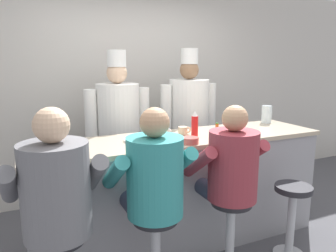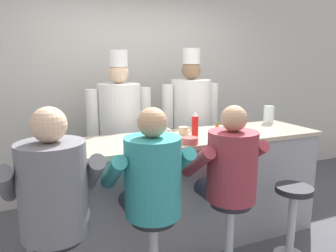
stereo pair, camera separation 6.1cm
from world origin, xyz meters
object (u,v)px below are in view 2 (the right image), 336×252
hot_sauce_bottle_orange (217,132)px  diner_seated_grey (53,193)px  ketchup_bottle_red (195,125)px  mustard_bottle_yellow (236,127)px  coffee_mug_white (163,133)px  coffee_mug_tan (184,131)px  empty_stool_round (292,210)px  cook_in_whites_far (191,120)px  breakfast_plate (139,139)px  diner_seated_teal (151,181)px  cook_in_whites_near (120,127)px  diner_seated_maroon (229,171)px  water_pitcher_clear (269,115)px  cereal_bowl (190,141)px

hot_sauce_bottle_orange → diner_seated_grey: diner_seated_grey is taller
ketchup_bottle_red → mustard_bottle_yellow: 0.37m
coffee_mug_white → coffee_mug_tan: bearing=11.4°
coffee_mug_white → empty_stool_round: bearing=-34.5°
mustard_bottle_yellow → cook_in_whites_far: bearing=85.6°
hot_sauce_bottle_orange → coffee_mug_white: (-0.39, 0.27, -0.03)m
breakfast_plate → diner_seated_teal: 0.64m
coffee_mug_tan → cook_in_whites_near: cook_in_whites_near is taller
breakfast_plate → diner_seated_maroon: 0.83m
water_pitcher_clear → breakfast_plate: water_pitcher_clear is taller
cereal_bowl → diner_seated_maroon: size_ratio=0.10×
mustard_bottle_yellow → cook_in_whites_near: (-0.79, 1.05, -0.13)m
diner_seated_grey → empty_stool_round: bearing=-1.1°
cereal_bowl → cook_in_whites_far: cook_in_whites_far is taller
diner_seated_grey → cook_in_whites_far: 2.20m
hot_sauce_bottle_orange → coffee_mug_white: hot_sauce_bottle_orange is taller
water_pitcher_clear → empty_stool_round: size_ratio=0.29×
hot_sauce_bottle_orange → water_pitcher_clear: (0.97, 0.48, 0.02)m
empty_stool_round → diner_seated_maroon: bearing=177.1°
cereal_bowl → cook_in_whites_far: 1.20m
mustard_bottle_yellow → coffee_mug_tan: bearing=140.0°
water_pitcher_clear → cereal_bowl: water_pitcher_clear is taller
coffee_mug_white → water_pitcher_clear: bearing=8.6°
breakfast_plate → coffee_mug_tan: (0.47, 0.05, 0.03)m
coffee_mug_tan → cook_in_whites_far: size_ratio=0.07×
coffee_mug_tan → diner_seated_teal: (-0.58, -0.67, -0.18)m
breakfast_plate → cereal_bowl: cereal_bowl is taller
hot_sauce_bottle_orange → breakfast_plate: size_ratio=0.60×
coffee_mug_white → diner_seated_grey: (-1.00, -0.62, -0.17)m
breakfast_plate → diner_seated_teal: size_ratio=0.18×
ketchup_bottle_red → cereal_bowl: bearing=-127.1°
mustard_bottle_yellow → cereal_bowl: size_ratio=1.59×
ketchup_bottle_red → water_pitcher_clear: (1.08, 0.28, -0.02)m
water_pitcher_clear → cook_in_whites_near: bearing=159.8°
breakfast_plate → cereal_bowl: bearing=-36.4°
coffee_mug_tan → diner_seated_grey: diner_seated_grey is taller
diner_seated_maroon → diner_seated_teal: bearing=179.9°
coffee_mug_tan → diner_seated_grey: 1.41m
ketchup_bottle_red → cereal_bowl: (-0.16, -0.21, -0.09)m
ketchup_bottle_red → hot_sauce_bottle_orange: size_ratio=1.54×
water_pitcher_clear → cook_in_whites_far: cook_in_whites_far is taller
breakfast_plate → cook_in_whites_far: bearing=40.8°
water_pitcher_clear → cook_in_whites_far: 0.90m
breakfast_plate → diner_seated_maroon: bearing=-48.7°
diner_seated_maroon → cook_in_whites_near: cook_in_whites_near is taller
ketchup_bottle_red → coffee_mug_white: size_ratio=1.91×
diner_seated_teal → empty_stool_round: diner_seated_teal is taller
diner_seated_grey → cook_in_whites_near: (0.81, 1.40, 0.10)m
coffee_mug_tan → diner_seated_teal: 0.90m
cook_in_whites_near → cook_in_whites_far: bearing=0.3°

